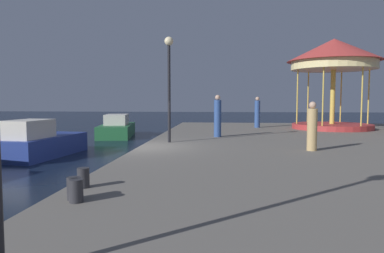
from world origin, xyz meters
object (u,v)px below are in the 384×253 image
(motorboat_green, at_px, (117,128))
(lamp_post_mid_promenade, at_px, (169,71))
(person_by_the_water, at_px, (218,117))
(carousel, at_px, (334,62))
(person_far_corner, at_px, (312,128))
(person_mid_promenade, at_px, (257,113))
(bollard_south, at_px, (83,178))
(bollard_center, at_px, (74,188))
(bollard_north, at_px, (76,191))
(motorboat_blue, at_px, (40,143))

(motorboat_green, height_order, lamp_post_mid_promenade, lamp_post_mid_promenade)
(person_by_the_water, bearing_deg, carousel, 37.81)
(lamp_post_mid_promenade, relative_size, person_by_the_water, 2.17)
(lamp_post_mid_promenade, distance_m, person_by_the_water, 3.65)
(person_far_corner, bearing_deg, person_mid_promenade, 95.38)
(lamp_post_mid_promenade, relative_size, person_far_corner, 2.53)
(motorboat_green, relative_size, lamp_post_mid_promenade, 1.30)
(person_mid_promenade, bearing_deg, person_far_corner, -84.62)
(person_by_the_water, height_order, person_mid_promenade, person_by_the_water)
(bollard_south, bearing_deg, motorboat_green, 104.80)
(person_far_corner, bearing_deg, carousel, 70.25)
(motorboat_green, xyz_separation_m, lamp_post_mid_promenade, (5.14, -9.64, 3.15))
(motorboat_green, height_order, bollard_center, motorboat_green)
(lamp_post_mid_promenade, height_order, bollard_north, lamp_post_mid_promenade)
(motorboat_green, relative_size, person_far_corner, 3.29)
(motorboat_green, distance_m, person_by_the_water, 10.23)
(lamp_post_mid_promenade, bearing_deg, motorboat_blue, 173.43)
(bollard_north, bearing_deg, person_far_corner, 50.76)
(motorboat_green, bearing_deg, bollard_south, -75.20)
(motorboat_green, distance_m, bollard_north, 18.99)
(bollard_center, xyz_separation_m, person_by_the_water, (2.33, 10.91, 0.73))
(person_mid_promenade, bearing_deg, bollard_north, -105.18)
(carousel, distance_m, bollard_south, 18.25)
(motorboat_green, xyz_separation_m, bollard_north, (4.86, -18.35, 0.42))
(bollard_north, xyz_separation_m, person_mid_promenade, (4.59, 16.93, 0.70))
(bollard_north, relative_size, person_far_corner, 0.24)
(motorboat_blue, bearing_deg, person_mid_promenade, 36.37)
(lamp_post_mid_promenade, height_order, person_mid_promenade, lamp_post_mid_promenade)
(motorboat_blue, xyz_separation_m, person_by_the_water, (7.86, 1.67, 1.09))
(bollard_north, height_order, person_far_corner, person_far_corner)
(bollard_south, xyz_separation_m, person_mid_promenade, (4.87, 15.92, 0.70))
(bollard_north, bearing_deg, motorboat_blue, 120.98)
(carousel, height_order, person_mid_promenade, carousel)
(bollard_south, bearing_deg, person_by_the_water, 76.07)
(bollard_north, bearing_deg, lamp_post_mid_promenade, 88.14)
(motorboat_green, relative_size, person_by_the_water, 2.82)
(bollard_center, bearing_deg, lamp_post_mid_promenade, 87.39)
(carousel, xyz_separation_m, bollard_north, (-8.96, -16.30, -3.76))
(bollard_north, distance_m, person_mid_promenade, 17.55)
(motorboat_blue, distance_m, lamp_post_mid_promenade, 6.72)
(bollard_center, bearing_deg, bollard_south, 101.23)
(motorboat_blue, distance_m, person_by_the_water, 8.11)
(bollard_north, height_order, person_mid_promenade, person_mid_promenade)
(carousel, xyz_separation_m, person_mid_promenade, (-4.37, 0.63, -3.05))
(bollard_south, xyz_separation_m, bollard_center, (0.17, -0.85, 0.00))
(bollard_north, distance_m, bollard_center, 0.19)
(motorboat_blue, relative_size, lamp_post_mid_promenade, 1.12)
(bollard_south, bearing_deg, lamp_post_mid_promenade, 85.84)
(motorboat_green, height_order, person_mid_promenade, person_mid_promenade)
(motorboat_blue, relative_size, person_mid_promenade, 2.50)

